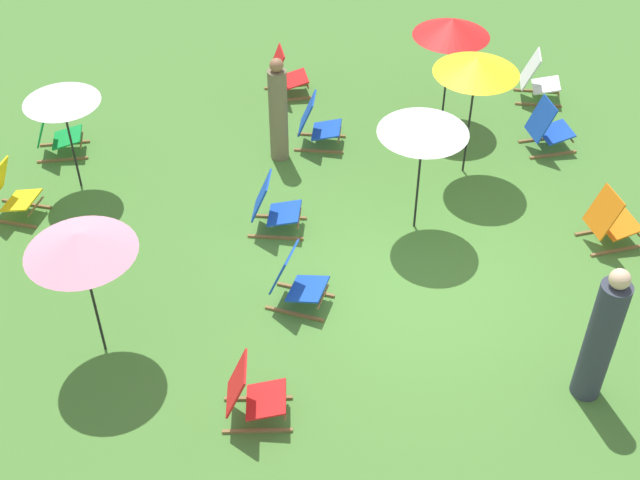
% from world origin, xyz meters
% --- Properties ---
extents(ground_plane, '(40.00, 40.00, 0.00)m').
position_xyz_m(ground_plane, '(0.00, 0.00, 0.00)').
color(ground_plane, '#477A33').
extents(deckchair_0, '(0.67, 0.86, 0.83)m').
position_xyz_m(deckchair_0, '(-0.61, 1.49, 0.37)').
color(deckchair_0, olive).
rests_on(deckchair_0, ground).
extents(deckchair_2, '(0.63, 0.85, 0.83)m').
position_xyz_m(deckchair_2, '(4.31, 1.88, 0.37)').
color(deckchair_2, olive).
rests_on(deckchair_2, ground).
extents(deckchair_3, '(0.52, 0.78, 0.83)m').
position_xyz_m(deckchair_3, '(-2.36, 1.88, 0.37)').
color(deckchair_3, olive).
rests_on(deckchair_3, ground).
extents(deckchair_4, '(0.65, 0.85, 0.83)m').
position_xyz_m(deckchair_4, '(2.81, -2.20, 0.37)').
color(deckchair_4, olive).
rests_on(deckchair_4, ground).
extents(deckchair_5, '(0.53, 0.79, 0.83)m').
position_xyz_m(deckchair_5, '(2.86, 1.31, 0.37)').
color(deckchair_5, olive).
rests_on(deckchair_5, ground).
extents(deckchair_6, '(0.67, 0.86, 0.83)m').
position_xyz_m(deckchair_6, '(0.62, -2.63, 0.37)').
color(deckchair_6, olive).
rests_on(deckchair_6, ground).
extents(deckchair_7, '(0.52, 0.79, 0.83)m').
position_xyz_m(deckchair_7, '(0.82, 1.86, 0.37)').
color(deckchair_7, olive).
rests_on(deckchair_7, ground).
extents(deckchair_8, '(0.62, 0.84, 0.83)m').
position_xyz_m(deckchair_8, '(1.04, 5.50, 0.37)').
color(deckchair_8, olive).
rests_on(deckchair_8, ground).
extents(deckchair_10, '(0.60, 0.83, 0.83)m').
position_xyz_m(deckchair_10, '(2.53, 5.25, 0.37)').
color(deckchair_10, olive).
rests_on(deckchair_10, ground).
extents(deckchair_11, '(0.55, 0.80, 0.83)m').
position_xyz_m(deckchair_11, '(4.26, -2.29, 0.37)').
color(deckchair_11, olive).
rests_on(deckchair_11, ground).
extents(umbrella_0, '(1.18, 1.18, 1.74)m').
position_xyz_m(umbrella_0, '(3.64, -0.70, 1.60)').
color(umbrella_0, black).
rests_on(umbrella_0, ground).
extents(umbrella_1, '(1.21, 1.21, 1.79)m').
position_xyz_m(umbrella_1, '(-1.43, 3.70, 1.66)').
color(umbrella_1, black).
rests_on(umbrella_1, ground).
extents(umbrella_2, '(1.19, 1.19, 1.89)m').
position_xyz_m(umbrella_2, '(2.20, -0.89, 1.77)').
color(umbrella_2, black).
rests_on(umbrella_2, ground).
extents(umbrella_3, '(1.17, 1.17, 1.83)m').
position_xyz_m(umbrella_3, '(0.90, -0.08, 1.68)').
color(umbrella_3, black).
rests_on(umbrella_3, ground).
extents(umbrella_4, '(1.05, 1.05, 1.68)m').
position_xyz_m(umbrella_4, '(1.70, 4.73, 1.55)').
color(umbrella_4, black).
rests_on(umbrella_4, ground).
extents(person_0, '(0.32, 0.32, 1.66)m').
position_xyz_m(person_0, '(2.51, 1.87, 0.79)').
color(person_0, '#72664C').
rests_on(person_0, ground).
extents(person_1, '(0.42, 0.42, 1.84)m').
position_xyz_m(person_1, '(-1.94, -1.82, 0.87)').
color(person_1, '#333847').
rests_on(person_1, ground).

